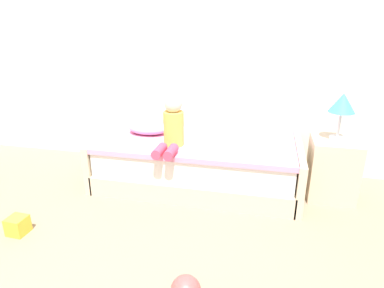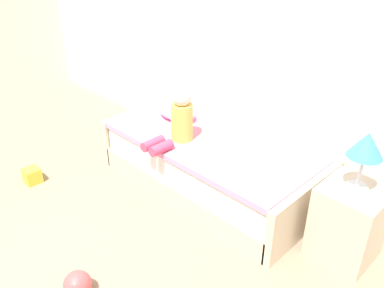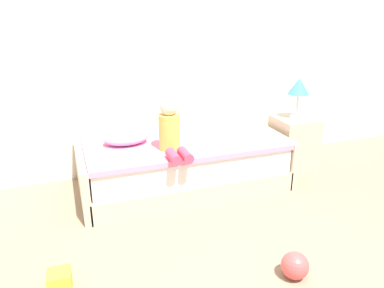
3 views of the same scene
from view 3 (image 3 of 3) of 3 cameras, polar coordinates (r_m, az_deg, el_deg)
The scene contains 8 objects.
wall_rear at distance 4.09m, azimuth -5.27°, elevation 15.77°, with size 7.20×0.10×2.90m, color silver.
bed at distance 3.84m, azimuth -1.26°, elevation -3.04°, with size 2.11×1.00×0.50m.
nightstand at distance 4.43m, azimuth 15.37°, elevation 0.21°, with size 0.44×0.44×0.60m, color beige.
table_lamp at distance 4.26m, azimuth 16.16°, elevation 8.27°, with size 0.24×0.24×0.45m.
child_figure at distance 3.42m, azimuth -3.28°, elevation 2.16°, with size 0.20×0.51×0.50m.
pillow at distance 3.69m, azimuth -10.16°, elevation 0.96°, with size 0.44×0.30×0.13m, color #EA8CC6.
toy_ball at distance 2.77m, azimuth 15.59°, elevation -17.62°, with size 0.19×0.19×0.19m, color #E54C4C.
toy_block at distance 2.73m, azimuth -19.73°, elevation -19.36°, with size 0.15×0.15×0.15m, color yellow.
Camera 3 is at (-1.03, -1.35, 1.76)m, focal length 34.57 mm.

